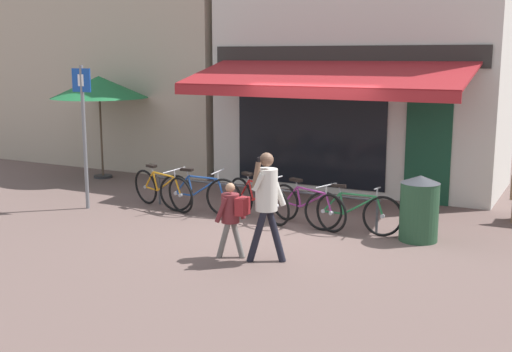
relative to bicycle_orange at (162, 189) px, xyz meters
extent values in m
plane|color=brown|center=(2.71, -0.26, -0.38)|extent=(160.00, 160.00, 0.00)
cube|color=beige|center=(2.56, 4.32, 2.22)|extent=(6.24, 3.00, 5.20)
cube|color=black|center=(1.87, 2.80, 0.87)|extent=(3.43, 0.04, 2.20)
cube|color=#143D28|center=(4.43, 2.80, 0.67)|extent=(0.90, 0.04, 2.10)
cube|color=#282623|center=(2.56, 2.80, 2.53)|extent=(5.93, 0.06, 0.44)
cube|color=maroon|center=(2.56, 1.84, 2.21)|extent=(5.61, 1.97, 0.50)
cube|color=maroon|center=(2.56, 0.86, 1.88)|extent=(5.61, 0.03, 0.20)
cube|color=tan|center=(-4.50, 4.82, 2.50)|extent=(7.48, 4.00, 5.76)
cylinder|color=#47494F|center=(1.97, 0.28, 0.17)|extent=(4.58, 0.04, 0.04)
cylinder|color=#47494F|center=(-0.28, 0.28, -0.10)|extent=(0.04, 0.04, 0.55)
cylinder|color=#47494F|center=(4.21, 0.28, -0.10)|extent=(0.04, 0.04, 0.55)
torus|color=black|center=(0.54, -0.16, -0.03)|extent=(0.71, 0.31, 0.71)
cylinder|color=#9E9EA3|center=(0.54, -0.16, -0.03)|extent=(0.09, 0.08, 0.08)
torus|color=black|center=(-0.53, 0.16, -0.03)|extent=(0.71, 0.31, 0.71)
cylinder|color=#9E9EA3|center=(-0.53, 0.16, -0.03)|extent=(0.09, 0.08, 0.08)
cylinder|color=orange|center=(0.13, -0.05, 0.13)|extent=(0.59, 0.24, 0.38)
cylinder|color=orange|center=(0.08, -0.06, 0.31)|extent=(0.66, 0.23, 0.05)
cylinder|color=orange|center=(-0.20, 0.05, 0.14)|extent=(0.13, 0.05, 0.37)
cylinder|color=orange|center=(-0.34, 0.11, -0.04)|extent=(0.38, 0.14, 0.05)
cylinder|color=orange|center=(-0.38, 0.10, 0.14)|extent=(0.32, 0.16, 0.37)
cylinder|color=orange|center=(0.47, -0.16, 0.14)|extent=(0.16, 0.04, 0.34)
cylinder|color=#9E9EA3|center=(-0.26, 0.04, 0.37)|extent=(0.05, 0.03, 0.11)
cube|color=black|center=(-0.27, 0.04, 0.44)|extent=(0.26, 0.17, 0.06)
cylinder|color=#9E9EA3|center=(0.41, -0.16, 0.37)|extent=(0.04, 0.05, 0.14)
cylinder|color=#9E9EA3|center=(0.41, -0.17, 0.44)|extent=(0.17, 0.50, 0.07)
torus|color=black|center=(1.36, 0.03, -0.02)|extent=(0.72, 0.13, 0.72)
cylinder|color=#9E9EA3|center=(1.36, 0.03, -0.02)|extent=(0.08, 0.07, 0.07)
torus|color=black|center=(0.37, -0.07, -0.02)|extent=(0.72, 0.13, 0.72)
cylinder|color=#9E9EA3|center=(0.37, -0.07, -0.02)|extent=(0.08, 0.07, 0.07)
cylinder|color=#1E4793|center=(0.99, -0.01, 0.14)|extent=(0.56, 0.08, 0.38)
cylinder|color=#1E4793|center=(0.95, -0.02, 0.32)|extent=(0.61, 0.09, 0.05)
cylinder|color=#1E4793|center=(0.68, -0.04, 0.15)|extent=(0.11, 0.05, 0.38)
cylinder|color=#1E4793|center=(0.55, -0.05, -0.03)|extent=(0.35, 0.07, 0.05)
cylinder|color=#1E4793|center=(0.51, -0.06, 0.16)|extent=(0.30, 0.06, 0.37)
cylinder|color=#1E4793|center=(1.31, 0.02, 0.15)|extent=(0.15, 0.06, 0.35)
cylinder|color=#9E9EA3|center=(0.63, -0.05, 0.38)|extent=(0.06, 0.03, 0.11)
cube|color=black|center=(0.62, -0.06, 0.45)|extent=(0.25, 0.12, 0.05)
cylinder|color=#9E9EA3|center=(1.26, 0.01, 0.39)|extent=(0.03, 0.03, 0.14)
cylinder|color=#9E9EA3|center=(1.26, 0.01, 0.46)|extent=(0.08, 0.52, 0.03)
torus|color=black|center=(2.53, -0.12, -0.03)|extent=(0.68, 0.40, 0.70)
cylinder|color=#9E9EA3|center=(2.53, -0.12, -0.03)|extent=(0.09, 0.09, 0.08)
torus|color=black|center=(1.56, 0.33, -0.03)|extent=(0.68, 0.40, 0.70)
cylinder|color=#9E9EA3|center=(1.56, 0.33, -0.03)|extent=(0.09, 0.09, 0.08)
cylinder|color=#B21E1E|center=(2.15, 0.04, 0.13)|extent=(0.54, 0.31, 0.37)
cylinder|color=#B21E1E|center=(2.11, 0.04, 0.31)|extent=(0.61, 0.31, 0.05)
cylinder|color=#B21E1E|center=(1.86, 0.18, 0.13)|extent=(0.12, 0.04, 0.37)
cylinder|color=#B21E1E|center=(1.73, 0.25, -0.04)|extent=(0.35, 0.19, 0.05)
cylinder|color=#B21E1E|center=(1.69, 0.25, 0.14)|extent=(0.29, 0.20, 0.37)
cylinder|color=#B21E1E|center=(2.47, -0.11, 0.13)|extent=(0.16, 0.06, 0.34)
cylinder|color=#9E9EA3|center=(1.80, 0.18, 0.36)|extent=(0.06, 0.03, 0.11)
cube|color=black|center=(1.78, 0.18, 0.43)|extent=(0.26, 0.20, 0.06)
cylinder|color=#9E9EA3|center=(2.41, -0.11, 0.37)|extent=(0.04, 0.05, 0.14)
cylinder|color=#9E9EA3|center=(2.40, -0.11, 0.44)|extent=(0.24, 0.48, 0.07)
torus|color=black|center=(3.52, -0.07, -0.05)|extent=(0.65, 0.27, 0.67)
cylinder|color=#9E9EA3|center=(3.52, -0.07, -0.05)|extent=(0.09, 0.08, 0.07)
torus|color=black|center=(2.49, 0.30, -0.05)|extent=(0.65, 0.27, 0.67)
cylinder|color=#9E9EA3|center=(2.49, 0.30, -0.05)|extent=(0.09, 0.08, 0.07)
cylinder|color=#892D7A|center=(3.13, 0.07, 0.10)|extent=(0.58, 0.24, 0.36)
cylinder|color=#892D7A|center=(3.09, 0.08, 0.27)|extent=(0.65, 0.26, 0.05)
cylinder|color=#892D7A|center=(2.81, 0.19, 0.11)|extent=(0.12, 0.07, 0.35)
cylinder|color=#892D7A|center=(2.67, 0.24, -0.05)|extent=(0.37, 0.16, 0.05)
cylinder|color=#892D7A|center=(2.63, 0.25, 0.12)|extent=(0.32, 0.15, 0.35)
cylinder|color=#892D7A|center=(3.47, -0.05, 0.11)|extent=(0.16, 0.08, 0.32)
cylinder|color=#9E9EA3|center=(2.76, 0.20, 0.33)|extent=(0.06, 0.04, 0.11)
cube|color=black|center=(2.74, 0.21, 0.40)|extent=(0.26, 0.18, 0.05)
cylinder|color=#9E9EA3|center=(3.41, -0.03, 0.34)|extent=(0.03, 0.03, 0.14)
cylinder|color=#9E9EA3|center=(3.41, -0.03, 0.41)|extent=(0.20, 0.50, 0.03)
torus|color=black|center=(4.35, 0.13, -0.05)|extent=(0.68, 0.21, 0.67)
cylinder|color=#9E9EA3|center=(4.35, 0.13, -0.05)|extent=(0.08, 0.08, 0.08)
torus|color=black|center=(3.35, 0.00, -0.05)|extent=(0.68, 0.21, 0.67)
cylinder|color=#9E9EA3|center=(3.35, 0.00, -0.05)|extent=(0.08, 0.08, 0.08)
cylinder|color=#23703D|center=(3.97, 0.10, 0.10)|extent=(0.56, 0.15, 0.36)
cylinder|color=#23703D|center=(3.93, 0.12, 0.27)|extent=(0.62, 0.11, 0.05)
cylinder|color=#23703D|center=(3.66, 0.06, 0.11)|extent=(0.12, 0.08, 0.35)
cylinder|color=#23703D|center=(3.52, 0.02, -0.05)|extent=(0.35, 0.07, 0.05)
cylinder|color=#23703D|center=(3.48, 0.04, 0.12)|extent=(0.30, 0.12, 0.35)
cylinder|color=#23703D|center=(4.29, 0.14, 0.11)|extent=(0.15, 0.07, 0.32)
cylinder|color=#9E9EA3|center=(3.60, 0.08, 0.33)|extent=(0.06, 0.04, 0.11)
cube|color=black|center=(3.59, 0.09, 0.40)|extent=(0.25, 0.13, 0.06)
cylinder|color=#9E9EA3|center=(4.23, 0.16, 0.33)|extent=(0.03, 0.05, 0.14)
cylinder|color=#9E9EA3|center=(4.23, 0.17, 0.40)|extent=(0.09, 0.52, 0.09)
cylinder|color=black|center=(3.16, -2.06, 0.00)|extent=(0.33, 0.12, 0.79)
cylinder|color=black|center=(3.37, -1.87, 0.00)|extent=(0.33, 0.12, 0.79)
cylinder|color=beige|center=(3.26, -1.97, 0.68)|extent=(0.34, 0.34, 0.60)
sphere|color=brown|center=(3.26, -1.97, 1.11)|extent=(0.20, 0.20, 0.20)
cylinder|color=beige|center=(3.34, -1.78, 0.68)|extent=(0.27, 0.16, 0.53)
cylinder|color=beige|center=(3.23, -2.16, 0.82)|extent=(0.20, 0.18, 0.27)
cylinder|color=brown|center=(3.20, -2.16, 0.90)|extent=(0.13, 0.18, 0.40)
cube|color=black|center=(3.21, -2.12, 1.09)|extent=(0.02, 0.07, 0.14)
cylinder|color=slate|center=(2.64, -2.13, -0.11)|extent=(0.24, 0.09, 0.56)
cylinder|color=slate|center=(2.80, -1.98, -0.11)|extent=(0.24, 0.09, 0.56)
cylinder|color=maroon|center=(2.72, -2.05, 0.37)|extent=(0.27, 0.27, 0.42)
sphere|color=#A87A5B|center=(2.72, -2.05, 0.67)|extent=(0.14, 0.14, 0.14)
cylinder|color=maroon|center=(2.78, -1.90, 0.37)|extent=(0.21, 0.13, 0.38)
cylinder|color=maroon|center=(2.66, -2.21, 0.37)|extent=(0.21, 0.13, 0.38)
cube|color=maroon|center=(2.92, -2.05, 0.42)|extent=(0.14, 0.23, 0.25)
cylinder|color=#23472D|center=(4.94, 0.13, 0.09)|extent=(0.61, 0.61, 0.94)
cone|color=#33353A|center=(4.94, 0.13, 0.63)|extent=(0.63, 0.63, 0.12)
cylinder|color=slate|center=(-1.31, -0.67, 1.00)|extent=(0.07, 0.07, 2.76)
cube|color=#14429E|center=(-1.31, -0.68, 2.10)|extent=(0.44, 0.02, 0.44)
cube|color=white|center=(-1.31, -0.69, 2.10)|extent=(0.14, 0.01, 0.22)
cylinder|color=#4C3D2D|center=(-3.20, 1.94, 0.82)|extent=(0.05, 0.05, 2.41)
cone|color=#196033|center=(-3.20, 1.94, 1.82)|extent=(2.31, 2.31, 0.52)
cylinder|color=#262628|center=(-3.20, 1.94, -0.35)|extent=(0.44, 0.44, 0.06)
camera|label=1|loc=(7.29, -9.90, 2.55)|focal=45.00mm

